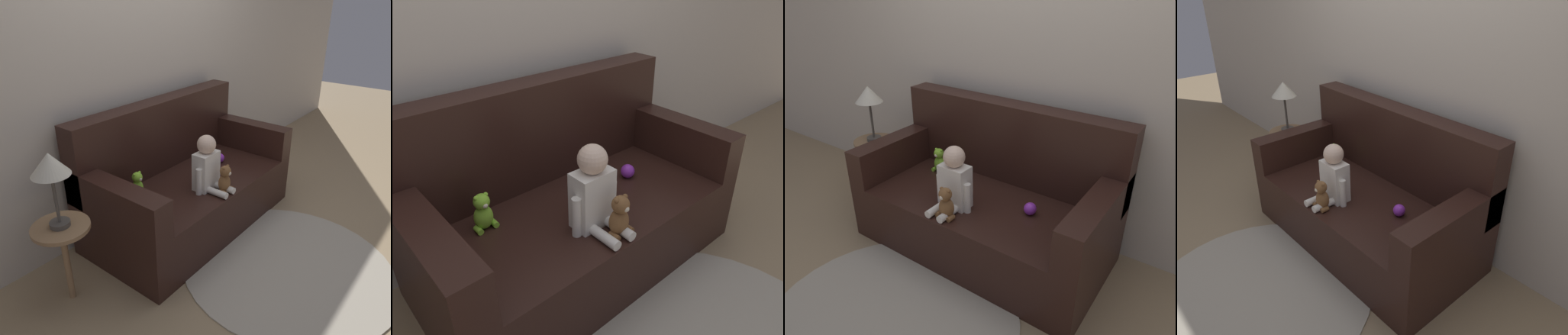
# 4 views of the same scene
# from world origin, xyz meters

# --- Properties ---
(ground_plane) EXTENTS (12.00, 12.00, 0.00)m
(ground_plane) POSITION_xyz_m (0.00, 0.00, 0.00)
(ground_plane) COLOR #9E8460
(wall_back) EXTENTS (8.00, 0.05, 2.60)m
(wall_back) POSITION_xyz_m (0.00, 0.52, 1.30)
(wall_back) COLOR beige
(wall_back) RESTS_ON ground_plane
(couch) EXTENTS (1.76, 0.87, 1.01)m
(couch) POSITION_xyz_m (0.00, 0.07, 0.34)
(couch) COLOR black
(couch) RESTS_ON ground_plane
(person_baby) EXTENTS (0.27, 0.29, 0.43)m
(person_baby) POSITION_xyz_m (-0.08, -0.21, 0.61)
(person_baby) COLOR white
(person_baby) RESTS_ON couch
(teddy_bear_brown) EXTENTS (0.13, 0.10, 0.21)m
(teddy_bear_brown) POSITION_xyz_m (-0.04, -0.34, 0.53)
(teddy_bear_brown) COLOR brown
(teddy_bear_brown) RESTS_ON couch
(plush_toy_side) EXTENTS (0.11, 0.09, 0.19)m
(plush_toy_side) POSITION_xyz_m (-0.49, 0.12, 0.52)
(plush_toy_side) COLOR #8CD133
(plush_toy_side) RESTS_ON couch
(toy_ball) EXTENTS (0.08, 0.08, 0.08)m
(toy_ball) POSITION_xyz_m (0.38, -0.01, 0.47)
(toy_ball) COLOR purple
(toy_ball) RESTS_ON couch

